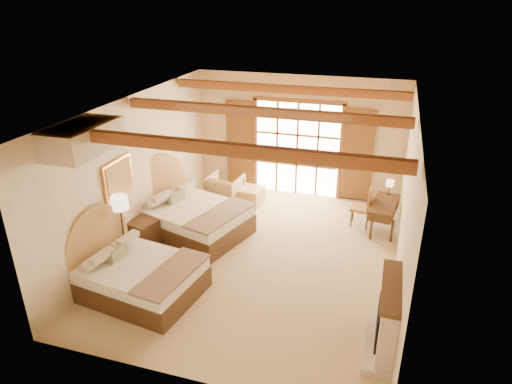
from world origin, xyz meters
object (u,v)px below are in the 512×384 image
at_px(bed_far, 188,215).
at_px(nightstand, 143,235).
at_px(bed_near, 133,273).
at_px(armchair, 225,189).
at_px(desk, 383,215).

xyz_separation_m(bed_far, nightstand, (-0.63, -0.92, -0.12)).
height_order(bed_near, nightstand, bed_near).
height_order(bed_far, armchair, bed_far).
relative_size(bed_near, desk, 1.74).
height_order(bed_near, desk, bed_near).
relative_size(bed_far, nightstand, 4.17).
bearing_deg(bed_far, bed_near, -72.91).
distance_m(armchair, desk, 4.02).
bearing_deg(bed_near, bed_far, 98.61).
bearing_deg(nightstand, desk, 42.22).
height_order(bed_far, desk, bed_far).
bearing_deg(bed_near, nightstand, 122.11).
xyz_separation_m(bed_near, nightstand, (-0.63, 1.45, -0.08)).
xyz_separation_m(nightstand, desk, (4.88, 2.41, 0.03)).
bearing_deg(bed_near, desk, 50.69).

